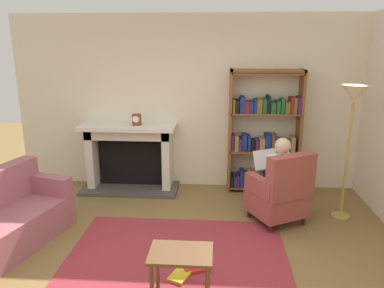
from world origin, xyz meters
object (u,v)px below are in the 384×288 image
Objects in this scene: seated_reader at (276,175)px; side_table at (181,260)px; mantel_clock at (137,120)px; floor_lamp at (353,107)px; bookshelf at (264,136)px; armchair_reading at (281,193)px; fireplace at (131,154)px.

seated_reader reaches higher than side_table.
floor_lamp is (2.90, -0.76, 0.36)m from mantel_clock.
floor_lamp is at bearing -43.08° from bookshelf.
bookshelf is at bearing -116.41° from seated_reader.
side_table is at bearing -70.14° from mantel_clock.
armchair_reading is at bearing -25.58° from mantel_clock.
mantel_clock is at bearing -54.40° from armchair_reading.
side_table is (-1.06, -1.69, -0.21)m from seated_reader.
armchair_reading is at bearing 54.80° from side_table.
fireplace is 1.55× the size of armchair_reading.
armchair_reading reaches higher than side_table.
mantel_clock reaches higher than side_table.
seated_reader reaches higher than fireplace.
mantel_clock is 0.09× the size of floor_lamp.
armchair_reading is (0.10, -1.11, -0.47)m from bookshelf.
mantel_clock is 3.02m from floor_lamp.
floor_lamp is (1.97, 1.81, 1.09)m from side_table.
armchair_reading is 0.85× the size of seated_reader.
mantel_clock is 2.82m from side_table.
mantel_clock is 1.97m from bookshelf.
armchair_reading is 1.39m from floor_lamp.
fireplace is 2.45m from armchair_reading.
floor_lamp reaches higher than mantel_clock.
fireplace is 2.12m from bookshelf.
bookshelf reaches higher than fireplace.
armchair_reading is 1.94m from side_table.
bookshelf is 2.93m from side_table.
bookshelf reaches higher than mantel_clock.
seated_reader is 1.27m from floor_lamp.
armchair_reading is at bearing 90.00° from seated_reader.
fireplace is 0.85× the size of floor_lamp.
mantel_clock is at bearing -176.01° from bookshelf.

